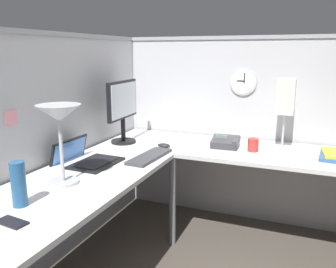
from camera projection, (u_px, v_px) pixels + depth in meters
The scene contains 16 objects.
ground_plane at pixel (185, 258), 2.55m from camera, with size 6.80×6.80×0.00m, color #4C443D.
cubicle_wall_back at pixel (45, 153), 2.36m from camera, with size 2.57×0.12×1.58m.
cubicle_wall_right at pixel (248, 130), 3.06m from camera, with size 0.12×2.37×1.58m.
desk at pixel (185, 183), 2.26m from camera, with size 2.35×2.15×0.73m.
monitor at pixel (123, 107), 2.82m from camera, with size 0.46×0.20×0.50m.
laptop at pixel (84, 159), 2.36m from camera, with size 0.36×0.39×0.22m.
keyboard at pixel (150, 157), 2.46m from camera, with size 0.43×0.14×0.02m, color #38383D.
computer_mouse at pixel (164, 145), 2.73m from camera, with size 0.06×0.10×0.03m, color #232326.
desk_lamp_dome at pixel (59, 120), 1.91m from camera, with size 0.24×0.24×0.44m.
cell_phone at pixel (12, 222), 1.52m from camera, with size 0.07×0.14×0.01m, color black.
thermos_flask at pixel (19, 184), 1.67m from camera, with size 0.07×0.07×0.22m, color #26598C.
office_phone at pixel (226, 143), 2.73m from camera, with size 0.20×0.21×0.11m.
desk_lamp_paper at pixel (286, 99), 2.60m from camera, with size 0.13×0.13×0.53m.
coffee_mug at pixel (253, 145), 2.62m from camera, with size 0.08×0.08×0.10m, color #B2332D.
wall_clock at pixel (243, 82), 2.94m from camera, with size 0.04×0.22×0.22m.
pinned_note_leftmost at pixel (11, 118), 2.00m from camera, with size 0.09×0.00×0.08m, color pink.
Camera 1 is at (-2.16, -0.75, 1.45)m, focal length 37.88 mm.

